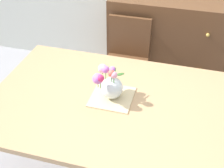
# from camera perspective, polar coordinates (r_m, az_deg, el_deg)

# --- Properties ---
(ground_plane) EXTENTS (12.00, 12.00, 0.00)m
(ground_plane) POSITION_cam_1_polar(r_m,az_deg,el_deg) (2.63, -1.02, -15.16)
(ground_plane) COLOR #939399
(dining_table) EXTENTS (1.67, 1.18, 0.72)m
(dining_table) POSITION_cam_1_polar(r_m,az_deg,el_deg) (2.15, -1.21, -4.54)
(dining_table) COLOR tan
(dining_table) RESTS_ON ground_plane
(chair_far) EXTENTS (0.42, 0.42, 0.90)m
(chair_far) POSITION_cam_1_polar(r_m,az_deg,el_deg) (2.97, 2.83, 5.34)
(chair_far) COLOR brown
(chair_far) RESTS_ON ground_plane
(dresser) EXTENTS (1.40, 0.47, 1.00)m
(dresser) POSITION_cam_1_polar(r_m,az_deg,el_deg) (3.28, 12.02, 7.41)
(dresser) COLOR brown
(dresser) RESTS_ON ground_plane
(placemat) EXTENTS (0.30, 0.30, 0.01)m
(placemat) POSITION_cam_1_polar(r_m,az_deg,el_deg) (2.13, -0.00, -2.49)
(placemat) COLOR #CCB789
(placemat) RESTS_ON dining_table
(flower_vase) EXTENTS (0.20, 0.22, 0.25)m
(flower_vase) POSITION_cam_1_polar(r_m,az_deg,el_deg) (2.06, -0.37, -0.05)
(flower_vase) COLOR silver
(flower_vase) RESTS_ON placemat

